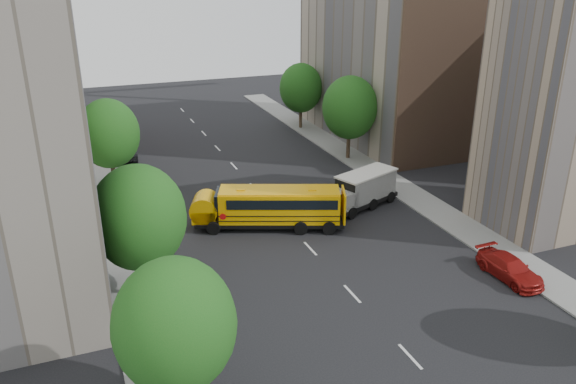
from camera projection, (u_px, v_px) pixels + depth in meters
ground at (299, 236)px, 39.09m from camera, size 120.00×120.00×0.00m
sidewalk_left at (121, 233)px, 39.47m from camera, size 3.00×80.00×0.12m
sidewalk_right at (402, 189)px, 47.29m from camera, size 3.00×80.00×0.12m
lane_markings at (254, 187)px, 47.72m from camera, size 0.15×64.00×0.01m
building_left_redbrick at (19, 88)px, 54.71m from camera, size 10.00×15.00×13.00m
building_right_near at (569, 108)px, 38.16m from camera, size 10.00×7.00×17.00m
building_right_far at (384, 53)px, 59.13m from camera, size 10.00×22.00×18.00m
building_right_sidewall at (448, 70)px, 49.63m from camera, size 10.10×0.30×18.00m
street_tree_0 at (175, 325)px, 21.53m from camera, size 4.80×4.80×7.41m
street_tree_1 at (139, 218)px, 30.04m from camera, size 5.12×5.12×7.90m
street_tree_2 at (109, 134)px, 45.63m from camera, size 4.99×4.99×7.71m
street_tree_4 at (350, 108)px, 53.03m from camera, size 5.25×5.25×8.10m
street_tree_5 at (301, 88)px, 63.52m from camera, size 4.86×4.86×7.51m
school_bus at (268, 206)px, 39.88m from camera, size 10.66×6.09×2.98m
safari_truck at (362, 189)px, 43.39m from camera, size 6.77×4.35×2.74m
parked_car_0 at (186, 293)px, 30.90m from camera, size 1.86×4.27×1.43m
parked_car_1 at (151, 200)px, 43.27m from camera, size 1.66×4.37×1.42m
parked_car_2 at (121, 151)px, 54.69m from camera, size 2.61×5.64×1.56m
parked_car_3 at (510, 268)px, 33.60m from camera, size 1.97×4.61×1.32m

